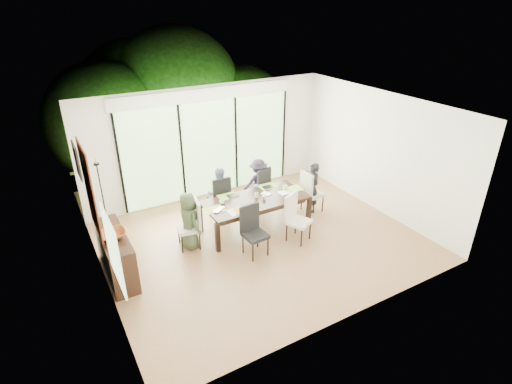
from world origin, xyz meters
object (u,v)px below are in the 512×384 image
person_far_left (219,192)px  vase (256,195)px  chair_near_left (255,232)px  bowl (113,235)px  chair_right_end (313,191)px  chair_left_end (188,225)px  cup_a (222,202)px  chair_near_right (299,219)px  person_right_end (312,188)px  person_left_end (189,221)px  sideboard (116,255)px  cup_c (285,187)px  table_top (255,200)px  person_far_right (258,183)px  cup_b (264,197)px  chair_far_right (258,186)px  chair_far_left (219,196)px  laptop (220,210)px

person_far_left → vase: 0.94m
chair_near_left → bowl: chair_near_left is taller
chair_right_end → bowl: bearing=91.8°
chair_left_end → cup_a: (0.80, 0.15, 0.22)m
chair_near_right → person_right_end: size_ratio=0.85×
person_left_end → sideboard: (-1.44, -0.19, -0.17)m
chair_right_end → cup_c: size_ratio=8.87×
person_right_end → sideboard: (-4.40, -0.19, -0.17)m
chair_near_left → chair_left_end: bearing=134.6°
chair_near_right → vase: (-0.45, 0.92, 0.23)m
table_top → cup_a: size_ratio=19.35×
table_top → chair_near_right: (0.50, -0.87, -0.15)m
person_far_right → cup_b: bearing=79.3°
vase → chair_far_right: bearing=58.0°
person_right_end → cup_a: 2.19m
chair_far_left → cup_b: chair_far_left is taller
person_left_end → person_far_right: size_ratio=1.00×
chair_far_left → cup_b: bearing=124.8°
cup_a → person_far_right: bearing=28.5°
chair_near_right → cup_c: bearing=48.6°
person_left_end → person_right_end: 2.96m
chair_left_end → chair_near_left: size_ratio=1.00×
chair_far_right → chair_near_left: bearing=43.2°
table_top → bowl: (-2.92, -0.29, 0.23)m
chair_far_left → chair_far_right: same height
person_far_left → vase: person_far_left is taller
person_right_end → chair_far_left: bearing=-101.1°
table_top → vase: bearing=45.0°
person_right_end → sideboard: person_right_end is taller
table_top → vase: size_ratio=20.00×
person_far_left → laptop: person_far_left is taller
person_far_right → person_far_left: bearing=12.5°
table_top → cup_b: 0.19m
laptop → sideboard: bearing=151.7°
chair_left_end → sideboard: 1.43m
cup_a → table_top: bearing=-12.1°
chair_near_left → cup_a: 1.06m
vase → laptop: 0.91m
person_far_left → vase: bearing=128.6°
chair_far_left → sideboard: chair_far_left is taller
bowl → chair_far_left: bearing=24.9°
table_top → chair_near_left: size_ratio=2.18×
person_left_end → cup_c: person_left_end is taller
chair_far_right → person_right_end: 1.26m
chair_right_end → person_far_left: 2.12m
chair_near_left → person_far_left: person_far_left is taller
chair_near_left → chair_near_right: 1.00m
chair_far_left → chair_right_end: bearing=159.0°
chair_right_end → cup_a: size_ratio=8.87×
person_right_end → person_left_end: bearing=-77.3°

